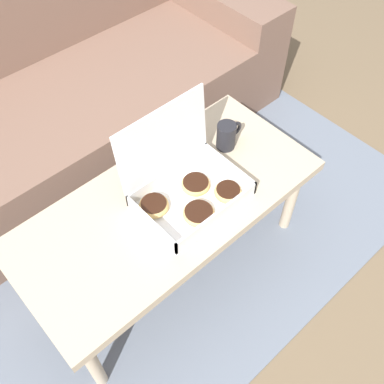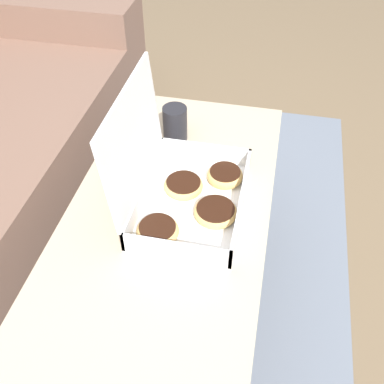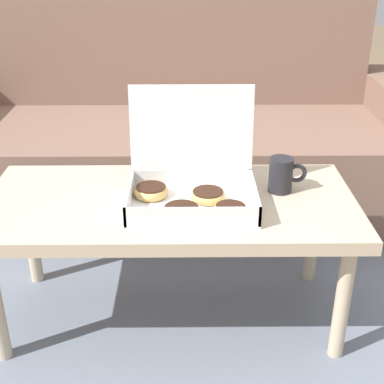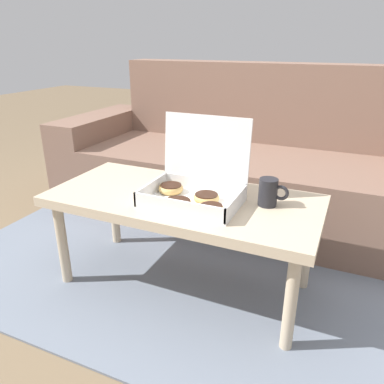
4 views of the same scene
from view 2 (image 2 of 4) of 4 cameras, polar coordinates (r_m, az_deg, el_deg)
The scene contains 5 objects.
ground_plane at distance 1.47m, azimuth -4.05°, elevation -14.88°, with size 12.00×12.00×0.00m, color #756047.
area_rug at distance 1.55m, azimuth -15.09°, elevation -12.36°, with size 2.36×1.77×0.01m, color slate.
coffee_table at distance 1.15m, azimuth -3.41°, elevation -5.25°, with size 1.10×0.51×0.43m.
pastry_box at distance 1.12m, azimuth -1.20°, elevation 0.33°, with size 0.36×0.28×0.32m.
coffee_mug at distance 1.34m, azimuth -2.14°, elevation 8.77°, with size 0.11×0.07×0.11m.
Camera 2 is at (-0.72, -0.25, 1.26)m, focal length 42.00 mm.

